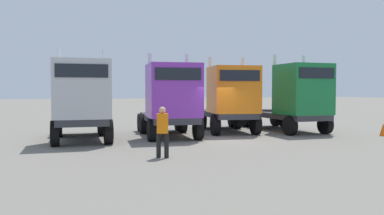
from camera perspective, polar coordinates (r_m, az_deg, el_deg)
The scene contains 7 objects.
ground at distance 18.85m, azimuth 4.10°, elevation -4.68°, with size 200.00×200.00×0.00m, color slate.
semi_truck_silver at distance 18.60m, azimuth -15.60°, elevation 1.03°, with size 3.06×6.13×4.27m.
semi_truck_purple at distance 19.51m, azimuth -3.02°, elevation 1.09°, with size 3.34×6.10×4.21m.
semi_truck_orange at distance 22.01m, azimuth 5.49°, elevation 1.34°, with size 3.63×6.11×4.22m.
semi_truck_green at distance 22.82m, azimuth 14.68°, elevation 1.36°, with size 2.89×6.50×4.36m.
visitor_in_hivis at distance 13.80m, azimuth -4.26°, elevation -2.99°, with size 0.54×0.54×1.78m.
traffic_cone_near at distance 22.71m, azimuth 25.73°, elevation -2.85°, with size 0.36×0.36×0.67m, color #F2590C.
Camera 1 is at (-8.22, -16.81, 2.34)m, focal length 37.20 mm.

